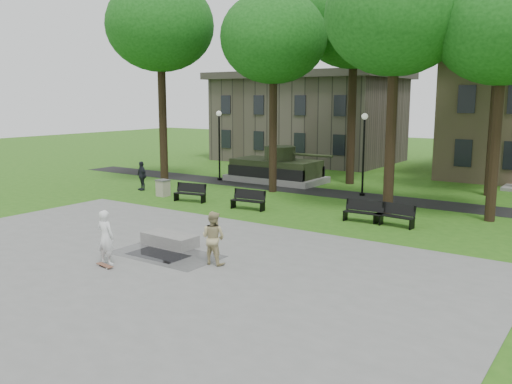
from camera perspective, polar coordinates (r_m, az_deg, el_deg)
ground at (r=21.74m, az=-3.31°, el=-4.99°), size 120.00×120.00×0.00m
plaza at (r=18.22m, az=-13.11°, el=-8.16°), size 22.00×16.00×0.02m
footpath at (r=31.85m, az=10.06°, el=-0.35°), size 44.00×2.60×0.01m
building_left at (r=49.31m, az=5.57°, el=7.52°), size 15.00×10.00×7.20m
tree_0 at (r=35.99m, az=-10.06°, el=16.83°), size 6.80×6.80×12.97m
tree_1 at (r=32.37m, az=1.85°, el=15.86°), size 6.20×6.20×11.63m
tree_2 at (r=27.04m, az=14.50°, el=17.53°), size 6.60×6.60×12.16m
tree_3 at (r=26.70m, az=24.64°, el=15.51°), size 6.00×6.00×11.19m
tree_4 at (r=36.15m, az=10.33°, el=17.37°), size 7.20×7.20×13.50m
tree_5 at (r=33.93m, az=24.38°, el=15.95°), size 6.40×6.40×12.44m
lamp_left at (r=36.97m, az=-3.89°, el=5.53°), size 0.36×0.36×4.73m
lamp_mid at (r=31.55m, az=11.27°, el=4.62°), size 0.36×0.36×4.73m
tank_monument at (r=36.50m, az=2.17°, el=2.44°), size 7.45×3.40×2.40m
puddle at (r=19.85m, az=-10.26°, el=-6.53°), size 2.20×1.20×0.00m
concrete_block at (r=20.97m, az=-9.08°, el=-4.97°), size 2.24×1.08×0.45m
skateboard at (r=18.86m, az=-15.64°, el=-7.51°), size 0.80×0.31×0.07m
skateboarder at (r=18.93m, az=-15.54°, el=-4.61°), size 0.71×0.50×1.87m
friend_watching at (r=18.33m, az=-4.51°, el=-4.83°), size 0.92×0.74×1.82m
pedestrian_walker at (r=33.77m, az=-11.94°, el=1.68°), size 1.13×0.73×1.78m
park_bench_0 at (r=29.64m, az=-6.89°, el=-0.01°), size 1.85×0.84×1.00m
park_bench_1 at (r=27.36m, az=-0.77°, el=-0.77°), size 1.84×0.70×1.00m
park_bench_2 at (r=25.04m, az=11.30°, el=-1.96°), size 1.82×0.62×1.00m
park_bench_3 at (r=24.60m, az=14.39°, el=-2.29°), size 1.84×0.70×1.00m
trash_bin at (r=31.53m, az=-9.77°, el=0.44°), size 0.68×0.68×0.96m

